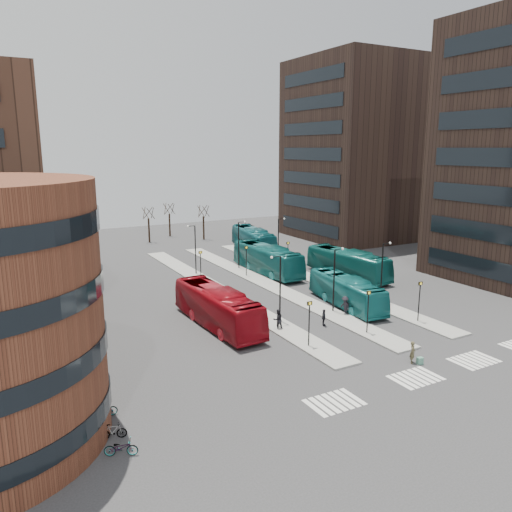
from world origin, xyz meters
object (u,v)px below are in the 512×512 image
teal_bus_d (253,240)px  commuter_a (278,319)px  teal_bus_b (267,259)px  traveller (413,352)px  teal_bus_a (346,291)px  teal_bus_c (348,263)px  bicycle_mid (113,431)px  red_bus (217,307)px  commuter_b (324,318)px  bicycle_near (121,448)px  suitcase (420,361)px  commuter_c (345,306)px  bicycle_far (103,410)px

teal_bus_d → commuter_a: 33.76m
teal_bus_b → traveller: size_ratio=7.68×
teal_bus_a → teal_bus_c: (7.46, 8.99, 0.17)m
teal_bus_a → teal_bus_b: size_ratio=0.85×
teal_bus_a → traveller: (-4.32, -13.01, -0.69)m
teal_bus_d → bicycle_mid: teal_bus_d is taller
red_bus → teal_bus_b: bearing=44.7°
commuter_b → bicycle_near: 23.12m
teal_bus_a → bicycle_near: bearing=-144.5°
teal_bus_a → commuter_a: 9.71m
teal_bus_a → bicycle_near: size_ratio=6.30×
suitcase → traveller: size_ratio=0.31×
teal_bus_a → teal_bus_c: size_ratio=0.90×
teal_bus_d → commuter_b: bearing=-98.1°
commuter_a → suitcase: bearing=123.4°
teal_bus_a → teal_bus_c: teal_bus_c is taller
teal_bus_d → commuter_c: bearing=-92.7°
commuter_b → traveller: bearing=-150.3°
teal_bus_a → commuter_a: size_ratio=5.94×
teal_bus_c → bicycle_mid: size_ratio=8.21×
suitcase → teal_bus_a: (3.98, 13.44, 1.27)m
suitcase → commuter_c: bearing=91.4°
teal_bus_a → teal_bus_d: teal_bus_d is taller
traveller → suitcase: bearing=-94.8°
suitcase → commuter_c: size_ratio=0.29×
teal_bus_c → teal_bus_d: bearing=92.8°
commuter_c → bicycle_near: size_ratio=1.04×
traveller → commuter_a: commuter_a is taller
teal_bus_a → teal_bus_b: (-0.16, 15.42, 0.26)m
traveller → commuter_b: 9.56m
commuter_b → commuter_a: bearing=98.1°
teal_bus_b → teal_bus_d: teal_bus_d is taller
commuter_c → bicycle_near: commuter_c is taller
teal_bus_d → bicycle_far: (-30.71, -37.93, -1.34)m
teal_bus_a → bicycle_far: size_ratio=6.45×
bicycle_mid → bicycle_far: bearing=15.8°
teal_bus_b → bicycle_near: size_ratio=7.38×
commuter_b → bicycle_near: bearing=140.7°
suitcase → teal_bus_a: bearing=85.7°
bicycle_mid → traveller: bearing=-76.2°
teal_bus_c → bicycle_near: teal_bus_c is taller
suitcase → teal_bus_c: size_ratio=0.04×
red_bus → teal_bus_b: size_ratio=0.97×
teal_bus_b → commuter_b: bearing=-106.0°
teal_bus_a → teal_bus_d: 28.65m
traveller → bicycle_far: 21.86m
teal_bus_d → commuter_c: teal_bus_d is taller
teal_bus_c → commuter_a: bearing=-151.1°
red_bus → suitcase: bearing=-58.7°
teal_bus_b → bicycle_near: bearing=-131.9°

